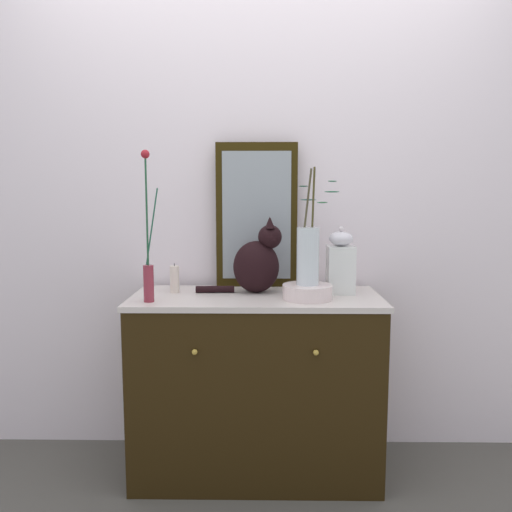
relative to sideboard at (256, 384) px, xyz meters
name	(u,v)px	position (x,y,z in m)	size (l,w,h in m)	color
ground_plane	(256,470)	(0.00, 0.00, -0.42)	(6.00, 6.00, 0.00)	#504D46
wall_back	(257,193)	(0.00, 0.32, 0.88)	(4.40, 0.08, 2.60)	white
sideboard	(256,384)	(0.00, 0.00, 0.00)	(1.13, 0.51, 0.84)	black
mirror_leaning	(257,215)	(0.00, 0.23, 0.77)	(0.40, 0.03, 0.70)	black
cat_sitting	(258,262)	(0.01, 0.07, 0.56)	(0.40, 0.16, 0.35)	black
vase_slim_green	(148,262)	(-0.45, -0.14, 0.59)	(0.07, 0.04, 0.64)	maroon
bowl_porcelain	(307,292)	(0.23, -0.08, 0.45)	(0.22, 0.22, 0.06)	silver
vase_glass_clear	(308,253)	(0.23, -0.08, 0.62)	(0.18, 0.14, 0.51)	silver
jar_lidded_porcelain	(341,263)	(0.39, 0.06, 0.56)	(0.12, 0.12, 0.31)	silver
candle_pillar	(175,279)	(-0.38, 0.06, 0.48)	(0.04, 0.04, 0.14)	beige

